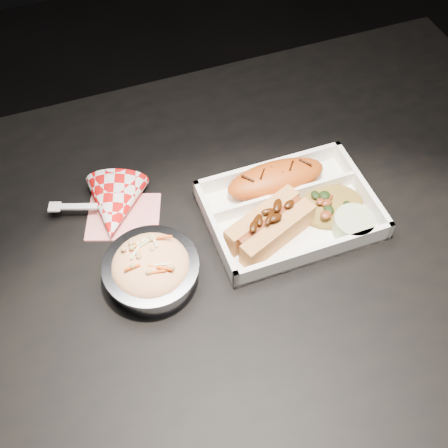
% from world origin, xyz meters
% --- Properties ---
extents(floor, '(4.00, 4.00, 0.05)m').
position_xyz_m(floor, '(0.00, 0.00, -0.03)').
color(floor, black).
rests_on(floor, ground).
extents(dining_table, '(1.20, 0.80, 0.75)m').
position_xyz_m(dining_table, '(0.00, 0.00, 0.66)').
color(dining_table, black).
rests_on(dining_table, ground).
extents(food_tray, '(0.25, 0.18, 0.04)m').
position_xyz_m(food_tray, '(0.11, 0.02, 0.76)').
color(food_tray, white).
rests_on(food_tray, dining_table).
extents(fried_pastry, '(0.16, 0.06, 0.04)m').
position_xyz_m(fried_pastry, '(0.11, 0.07, 0.78)').
color(fried_pastry, '#B24811').
rests_on(fried_pastry, food_tray).
extents(hotdog, '(0.14, 0.10, 0.06)m').
position_xyz_m(hotdog, '(0.07, -0.01, 0.78)').
color(hotdog, '#C28042').
rests_on(hotdog, food_tray).
extents(fried_rice_mound, '(0.10, 0.09, 0.03)m').
position_xyz_m(fried_rice_mound, '(0.18, 0.01, 0.77)').
color(fried_rice_mound, olive).
rests_on(fried_rice_mound, food_tray).
extents(cupcake_liner, '(0.06, 0.06, 0.03)m').
position_xyz_m(cupcake_liner, '(0.18, -0.04, 0.77)').
color(cupcake_liner, '#A9BB8D').
rests_on(cupcake_liner, food_tray).
extents(foil_coleslaw_cup, '(0.13, 0.13, 0.07)m').
position_xyz_m(foil_coleslaw_cup, '(-0.12, -0.02, 0.78)').
color(foil_coleslaw_cup, silver).
rests_on(foil_coleslaw_cup, dining_table).
extents(napkin_fork, '(0.17, 0.14, 0.10)m').
position_xyz_m(napkin_fork, '(-0.14, 0.12, 0.77)').
color(napkin_fork, red).
rests_on(napkin_fork, dining_table).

